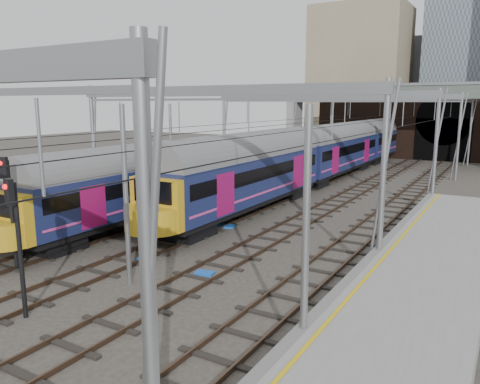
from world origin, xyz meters
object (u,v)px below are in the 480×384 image
Objects in this scene: train_main at (363,143)px; signal_near_centre at (16,231)px; train_second at (212,168)px; signal_near_left at (9,200)px.

train_main is 15.05× the size of signal_near_centre.
train_main is 24.74m from train_second.
signal_near_left is (0.74, -16.18, 0.61)m from train_second.
train_main is at bearing 61.56° from signal_near_left.
train_second is at bearing 68.78° from signal_near_left.
train_main is 14.51× the size of signal_near_left.
signal_near_centre is (5.10, -18.85, 0.52)m from train_second.
signal_near_centre is at bearing -74.86° from train_second.
signal_near_left reaches higher than train_second.
train_second is at bearing 115.19° from signal_near_centre.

